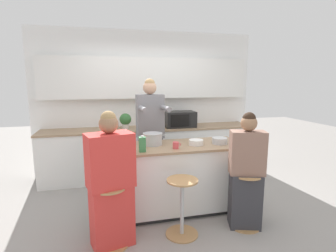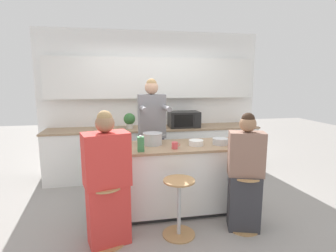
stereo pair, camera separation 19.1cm
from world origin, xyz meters
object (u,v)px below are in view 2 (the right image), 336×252
bar_stool_rightmost (245,201)px  person_wrapped_blanket (107,183)px  bar_stool_center (179,206)px  potted_plant (129,120)px  kitchen_island (169,178)px  person_cooking (152,138)px  banana_bunch (123,149)px  microwave (184,119)px  coffee_cup_near (175,145)px  juice_carton (141,144)px  person_seated_near (245,177)px  fruit_bowl (196,143)px  bar_stool_leftmost (107,213)px  cooking_pot (153,139)px

bar_stool_rightmost → person_wrapped_blanket: size_ratio=0.46×
bar_stool_center → potted_plant: size_ratio=2.41×
kitchen_island → person_cooking: person_cooking is taller
banana_bunch → microwave: bearing=52.9°
coffee_cup_near → juice_carton: juice_carton is taller
bar_stool_center → microwave: microwave is taller
person_seated_near → banana_bunch: (-1.41, 0.45, 0.30)m
fruit_bowl → banana_bunch: size_ratio=1.16×
person_wrapped_blanket → person_seated_near: 1.59m
kitchen_island → bar_stool_leftmost: kitchen_island is taller
banana_bunch → potted_plant: bearing=84.6°
person_cooking → juice_carton: 0.83m
banana_bunch → potted_plant: potted_plant is taller
cooking_pot → person_seated_near: bearing=-34.5°
person_wrapped_blanket → bar_stool_rightmost: bearing=-16.3°
person_seated_near → cooking_pot: 1.27m
bar_stool_rightmost → cooking_pot: (-1.02, 0.70, 0.65)m
bar_stool_center → person_wrapped_blanket: size_ratio=0.46×
fruit_bowl → coffee_cup_near: 0.34m
bar_stool_leftmost → fruit_bowl: size_ratio=3.49×
cooking_pot → microwave: size_ratio=0.63×
person_wrapped_blanket → cooking_pot: (0.58, 0.69, 0.31)m
bar_stool_leftmost → juice_carton: juice_carton is taller
cooking_pot → person_wrapped_blanket: bearing=-129.9°
juice_carton → person_cooking: bearing=73.3°
potted_plant → person_seated_near: bearing=-58.0°
kitchen_island → fruit_bowl: (0.35, -0.06, 0.49)m
bar_stool_center → banana_bunch: banana_bunch is taller
bar_stool_leftmost → person_wrapped_blanket: person_wrapped_blanket is taller
cooking_pot → potted_plant: bearing=100.8°
banana_bunch → juice_carton: (0.21, -0.08, 0.07)m
potted_plant → kitchen_island: bearing=-71.9°
person_seated_near → fruit_bowl: size_ratio=7.34×
bar_stool_rightmost → person_wrapped_blanket: 1.63m
bar_stool_rightmost → person_seated_near: bearing=137.6°
potted_plant → person_wrapped_blanket: bearing=-99.2°
juice_carton → fruit_bowl: bearing=12.6°
person_seated_near → juice_carton: person_seated_near is taller
bar_stool_leftmost → potted_plant: potted_plant is taller
juice_carton → microwave: microwave is taller
fruit_bowl → person_seated_near: bearing=-50.8°
bar_stool_leftmost → person_seated_near: 1.63m
person_cooking → coffee_cup_near: person_cooking is taller
person_cooking → person_seated_near: (0.95, -1.17, -0.26)m
kitchen_island → cooking_pot: size_ratio=5.73×
person_cooking → microwave: person_cooking is taller
bar_stool_rightmost → microwave: 2.12m
bar_stool_rightmost → microwave: size_ratio=1.20×
person_seated_near → cooking_pot: bearing=162.7°
potted_plant → bar_stool_leftmost: bearing=-99.7°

